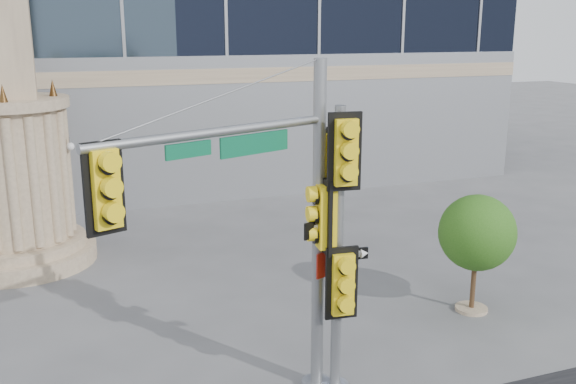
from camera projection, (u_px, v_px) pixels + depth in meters
name	position (u px, v px, depth m)	size (l,w,h in m)	color
ground	(312.00, 366.00, 13.80)	(120.00, 120.00, 0.00)	#545456
monument	(5.00, 83.00, 18.60)	(4.40, 4.40, 16.60)	gray
main_signal_pole	(271.00, 204.00, 11.27)	(4.85, 2.22, 6.55)	slate
secondary_signal_pole	(337.00, 233.00, 11.95)	(0.99, 0.79, 5.72)	slate
street_tree	(478.00, 236.00, 16.08)	(1.97, 1.92, 3.07)	gray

